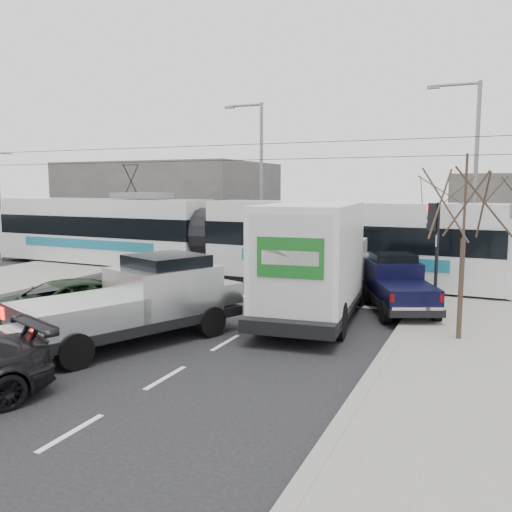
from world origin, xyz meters
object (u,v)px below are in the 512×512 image
at_px(traffic_signal, 434,232).
at_px(box_truck, 315,263).
at_px(street_lamp_near, 471,168).
at_px(bare_tree, 465,205).
at_px(tram, 210,235).
at_px(green_car, 58,305).
at_px(street_lamp_far, 258,172).
at_px(silver_pickup, 142,299).
at_px(navy_pickup, 397,284).

relative_size(traffic_signal, box_truck, 0.47).
bearing_deg(street_lamp_near, bare_tree, -88.58).
distance_m(tram, green_car, 11.02).
height_order(bare_tree, tram, tram).
height_order(traffic_signal, street_lamp_far, street_lamp_far).
bearing_deg(street_lamp_far, traffic_signal, -41.72).
bearing_deg(silver_pickup, bare_tree, 44.29).
xyz_separation_m(bare_tree, silver_pickup, (-8.14, -3.19, -2.63)).
xyz_separation_m(traffic_signal, green_car, (-10.10, -7.14, -2.02)).
bearing_deg(green_car, traffic_signal, 59.23).
distance_m(bare_tree, silver_pickup, 9.13).
relative_size(street_lamp_near, tram, 0.34).
bearing_deg(traffic_signal, silver_pickup, -134.28).
bearing_deg(green_car, navy_pickup, 59.55).
bearing_deg(street_lamp_near, traffic_signal, -96.41).
bearing_deg(street_lamp_far, street_lamp_near, -9.87).
xyz_separation_m(tram, navy_pickup, (9.71, -4.49, -0.96)).
relative_size(bare_tree, tram, 0.19).
relative_size(silver_pickup, green_car, 1.31).
relative_size(bare_tree, street_lamp_far, 0.56).
height_order(bare_tree, street_lamp_near, street_lamp_near).
bearing_deg(navy_pickup, street_lamp_far, 109.91).
bearing_deg(green_car, street_lamp_near, 77.20).
height_order(street_lamp_far, box_truck, street_lamp_far).
xyz_separation_m(bare_tree, traffic_signal, (-1.13, 4.00, -1.05)).
xyz_separation_m(tram, silver_pickup, (3.79, -10.98, -0.75)).
bearing_deg(silver_pickup, tram, 131.92).
relative_size(tram, navy_pickup, 5.43).
bearing_deg(tram, street_lamp_near, 20.81).
bearing_deg(traffic_signal, box_truck, -137.56).
xyz_separation_m(bare_tree, tram, (-11.93, 7.79, -1.88)).
relative_size(street_lamp_far, silver_pickup, 1.32).
bearing_deg(box_truck, street_lamp_far, 114.69).
bearing_deg(tram, street_lamp_far, 91.71).
relative_size(traffic_signal, silver_pickup, 0.53).
bearing_deg(box_truck, green_car, -154.47).
bearing_deg(bare_tree, silver_pickup, -158.59).
height_order(street_lamp_near, street_lamp_far, same).
distance_m(traffic_signal, street_lamp_near, 7.91).
bearing_deg(silver_pickup, green_car, -158.00).
height_order(navy_pickup, green_car, navy_pickup).
xyz_separation_m(street_lamp_far, box_truck, (7.34, -12.53, -3.26)).
bearing_deg(silver_pickup, navy_pickup, 70.52).
bearing_deg(street_lamp_near, box_truck, -111.53).
bearing_deg(street_lamp_near, green_car, -126.77).
xyz_separation_m(traffic_signal, tram, (-10.80, 3.79, -0.82)).
bearing_deg(bare_tree, box_truck, 167.72).
bearing_deg(street_lamp_far, tram, -91.43).
xyz_separation_m(street_lamp_far, green_car, (0.56, -16.64, -4.39)).
bearing_deg(street_lamp_far, bare_tree, -48.88).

